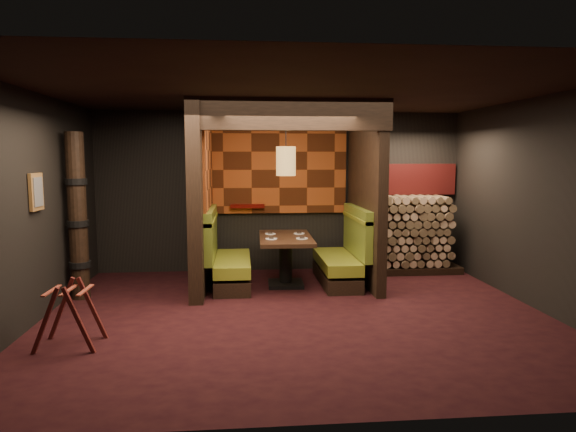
# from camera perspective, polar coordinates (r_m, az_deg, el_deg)

# --- Properties ---
(floor) EXTENTS (6.50, 5.50, 0.02)m
(floor) POSITION_cam_1_polar(r_m,az_deg,el_deg) (6.80, 1.03, -11.02)
(floor) COLOR black
(floor) RESTS_ON ground
(ceiling) EXTENTS (6.50, 5.50, 0.02)m
(ceiling) POSITION_cam_1_polar(r_m,az_deg,el_deg) (6.53, 1.08, 13.73)
(ceiling) COLOR black
(ceiling) RESTS_ON ground
(wall_back) EXTENTS (6.50, 0.02, 2.85)m
(wall_back) POSITION_cam_1_polar(r_m,az_deg,el_deg) (9.25, -0.83, 2.72)
(wall_back) COLOR black
(wall_back) RESTS_ON ground
(wall_front) EXTENTS (6.50, 0.02, 2.85)m
(wall_front) POSITION_cam_1_polar(r_m,az_deg,el_deg) (3.80, 5.65, -2.85)
(wall_front) COLOR black
(wall_front) RESTS_ON ground
(wall_left) EXTENTS (0.02, 5.50, 2.85)m
(wall_left) POSITION_cam_1_polar(r_m,az_deg,el_deg) (6.95, -26.72, 0.75)
(wall_left) COLOR black
(wall_left) RESTS_ON ground
(wall_right) EXTENTS (0.02, 5.50, 2.85)m
(wall_right) POSITION_cam_1_polar(r_m,az_deg,el_deg) (7.60, 26.31, 1.20)
(wall_right) COLOR black
(wall_right) RESTS_ON ground
(partition_left) EXTENTS (0.20, 2.20, 2.85)m
(partition_left) POSITION_cam_1_polar(r_m,az_deg,el_deg) (8.14, -9.74, 2.10)
(partition_left) COLOR black
(partition_left) RESTS_ON floor
(partition_right) EXTENTS (0.15, 2.10, 2.85)m
(partition_right) POSITION_cam_1_polar(r_m,az_deg,el_deg) (8.41, 8.61, 2.26)
(partition_right) COLOR black
(partition_right) RESTS_ON floor
(header_beam) EXTENTS (2.85, 0.18, 0.44)m
(header_beam) POSITION_cam_1_polar(r_m,az_deg,el_deg) (7.20, 0.25, 11.23)
(header_beam) COLOR black
(header_beam) RESTS_ON partition_left
(tapa_back_panel) EXTENTS (2.40, 0.06, 1.55)m
(tapa_back_panel) POSITION_cam_1_polar(r_m,az_deg,el_deg) (9.18, -0.97, 5.16)
(tapa_back_panel) COLOR #9B4218
(tapa_back_panel) RESTS_ON wall_back
(tapa_side_panel) EXTENTS (0.04, 1.85, 1.45)m
(tapa_side_panel) POSITION_cam_1_polar(r_m,az_deg,el_deg) (8.29, -8.87, 5.14)
(tapa_side_panel) COLOR #9B4218
(tapa_side_panel) RESTS_ON partition_left
(lacquer_shelf) EXTENTS (0.60, 0.12, 0.07)m
(lacquer_shelf) POSITION_cam_1_polar(r_m,az_deg,el_deg) (9.13, -4.53, 1.11)
(lacquer_shelf) COLOR #520A06
(lacquer_shelf) RESTS_ON wall_back
(booth_bench_left) EXTENTS (0.68, 1.60, 1.14)m
(booth_bench_left) POSITION_cam_1_polar(r_m,az_deg,el_deg) (8.26, -6.91, -4.97)
(booth_bench_left) COLOR black
(booth_bench_left) RESTS_ON floor
(booth_bench_right) EXTENTS (0.68, 1.60, 1.14)m
(booth_bench_right) POSITION_cam_1_polar(r_m,az_deg,el_deg) (8.42, 6.12, -4.74)
(booth_bench_right) COLOR black
(booth_bench_right) RESTS_ON floor
(dining_table) EXTENTS (0.86, 1.53, 0.80)m
(dining_table) POSITION_cam_1_polar(r_m,az_deg,el_deg) (8.16, -0.26, -3.92)
(dining_table) COLOR black
(dining_table) RESTS_ON floor
(place_settings) EXTENTS (0.67, 0.71, 0.03)m
(place_settings) POSITION_cam_1_polar(r_m,az_deg,el_deg) (8.12, -0.26, -2.20)
(place_settings) COLOR white
(place_settings) RESTS_ON dining_table
(pendant_lamp) EXTENTS (0.30, 0.30, 1.09)m
(pendant_lamp) POSITION_cam_1_polar(r_m,az_deg,el_deg) (7.98, -0.23, 6.13)
(pendant_lamp) COLOR olive
(pendant_lamp) RESTS_ON ceiling
(framed_picture) EXTENTS (0.05, 0.36, 0.46)m
(framed_picture) POSITION_cam_1_polar(r_m,az_deg,el_deg) (7.02, -26.17, 2.42)
(framed_picture) COLOR olive
(framed_picture) RESTS_ON wall_left
(luggage_rack) EXTENTS (0.71, 0.51, 0.76)m
(luggage_rack) POSITION_cam_1_polar(r_m,az_deg,el_deg) (6.12, -23.10, -9.78)
(luggage_rack) COLOR #481513
(luggage_rack) RESTS_ON floor
(totem_column) EXTENTS (0.31, 0.31, 2.40)m
(totem_column) POSITION_cam_1_polar(r_m,az_deg,el_deg) (7.94, -22.34, -0.14)
(totem_column) COLOR black
(totem_column) RESTS_ON floor
(firewood_stack) EXTENTS (1.73, 0.70, 1.36)m
(firewood_stack) POSITION_cam_1_polar(r_m,az_deg,el_deg) (9.39, 13.42, -1.97)
(firewood_stack) COLOR black
(firewood_stack) RESTS_ON floor
(mosaic_header) EXTENTS (1.83, 0.10, 0.56)m
(mosaic_header) POSITION_cam_1_polar(r_m,az_deg,el_deg) (9.61, 12.95, 4.00)
(mosaic_header) COLOR maroon
(mosaic_header) RESTS_ON wall_back
(bay_front_post) EXTENTS (0.08, 0.08, 2.85)m
(bay_front_post) POSITION_cam_1_polar(r_m,az_deg,el_deg) (8.68, 8.77, 2.40)
(bay_front_post) COLOR black
(bay_front_post) RESTS_ON floor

